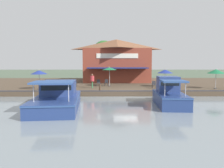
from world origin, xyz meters
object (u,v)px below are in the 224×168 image
Objects in this scene: cafe_chair_under_first_umbrella at (154,84)px; person_mid_patio at (92,79)px; patio_umbrella_mid_patio_left at (110,69)px; cafe_chair_back_row_seat at (46,83)px; cafe_chair_mid_patio at (52,83)px; tree_behind_restaurant at (103,53)px; cafe_chair_facing_river at (75,83)px; cafe_chair_far_corner_seat at (98,82)px; waterfront_restaurant at (116,60)px; patio_umbrella_near_quay_edge at (216,71)px; patio_umbrella_far_corner at (39,72)px; mooring_post at (100,87)px; cafe_chair_beside_entrance at (106,82)px; motorboat_outer_channel at (59,97)px; motorboat_fourth_along at (168,95)px; patio_umbrella_by_entrance at (165,71)px.

cafe_chair_under_first_umbrella is 0.51× the size of person_mid_patio.
patio_umbrella_mid_patio_left is 8.37m from cafe_chair_back_row_seat.
tree_behind_restaurant reaches higher than cafe_chair_mid_patio.
cafe_chair_far_corner_seat is (-0.84, 2.94, 0.00)m from cafe_chair_facing_river.
cafe_chair_back_row_seat is at bearing -109.36° from person_mid_patio.
tree_behind_restaurant is at bearing 168.06° from cafe_chair_facing_river.
person_mid_patio is at bearing -17.47° from waterfront_restaurant.
patio_umbrella_mid_patio_left is (-2.82, -12.42, 0.25)m from patio_umbrella_near_quay_edge.
patio_umbrella_far_corner reaches higher than mooring_post.
cafe_chair_mid_patio is 1.03m from cafe_chair_back_row_seat.
cafe_chair_under_first_umbrella is 0.12× the size of tree_behind_restaurant.
cafe_chair_beside_entrance is 1.05× the size of mooring_post.
motorboat_outer_channel reaches higher than cafe_chair_facing_river.
cafe_chair_mid_patio is (-1.98, -12.57, 0.00)m from cafe_chair_under_first_umbrella.
cafe_chair_facing_river is 0.12× the size of tree_behind_restaurant.
mooring_post is 0.11× the size of tree_behind_restaurant.
person_mid_patio is at bearing -160.83° from mooring_post.
motorboat_outer_channel is (0.91, -9.11, -0.06)m from motorboat_fourth_along.
person_mid_patio is at bearing -15.00° from cafe_chair_far_corner_seat.
waterfront_restaurant is 12.69× the size of cafe_chair_back_row_seat.
tree_behind_restaurant is at bearing -175.03° from patio_umbrella_mid_patio_left.
person_mid_patio reaches higher than cafe_chair_far_corner_seat.
patio_umbrella_near_quay_edge is 2.86× the size of mooring_post.
motorboat_fourth_along is (7.72, 7.10, -0.78)m from person_mid_patio.
cafe_chair_mid_patio is at bearing -83.14° from cafe_chair_far_corner_seat.
cafe_chair_far_corner_seat is (-0.30, -1.45, -1.80)m from patio_umbrella_mid_patio_left.
patio_umbrella_near_quay_edge is at bearing 81.92° from cafe_chair_back_row_seat.
patio_umbrella_near_quay_edge reaches higher than cafe_chair_under_first_umbrella.
patio_umbrella_far_corner is 8.46m from motorboat_outer_channel.
patio_umbrella_by_entrance is 2.63× the size of cafe_chair_under_first_umbrella.
patio_umbrella_far_corner reaches higher than cafe_chair_under_first_umbrella.
tree_behind_restaurant reaches higher than motorboat_fourth_along.
cafe_chair_under_first_umbrella is (-0.98, 13.27, -1.47)m from patio_umbrella_far_corner.
cafe_chair_back_row_seat is (-0.92, -15.15, -1.48)m from patio_umbrella_by_entrance.
person_mid_patio is (1.22, -9.06, -0.90)m from patio_umbrella_by_entrance.
patio_umbrella_by_entrance is at bearing -110.23° from patio_umbrella_near_quay_edge.
motorboat_fourth_along is (6.94, -7.40, -1.75)m from patio_umbrella_near_quay_edge.
patio_umbrella_near_quay_edge reaches higher than person_mid_patio.
patio_umbrella_far_corner is 2.61× the size of cafe_chair_under_first_umbrella.
patio_umbrella_near_quay_edge reaches higher than cafe_chair_back_row_seat.
patio_umbrella_far_corner is at bearing -85.77° from cafe_chair_under_first_umbrella.
motorboat_fourth_along is (8.94, -1.96, -1.68)m from patio_umbrella_by_entrance.
patio_umbrella_far_corner is 0.25× the size of motorboat_outer_channel.
patio_umbrella_near_quay_edge is 14.30m from cafe_chair_far_corner_seat.
patio_umbrella_near_quay_edge is 2.73× the size of cafe_chair_under_first_umbrella.
tree_behind_restaurant reaches higher than cafe_chair_far_corner_seat.
motorboat_fourth_along is (10.34, 5.43, -0.20)m from cafe_chair_beside_entrance.
patio_umbrella_mid_patio_left reaches higher than cafe_chair_facing_river.
patio_umbrella_mid_patio_left is 0.38× the size of motorboat_fourth_along.
mooring_post is at bearing 53.18° from cafe_chair_mid_patio.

